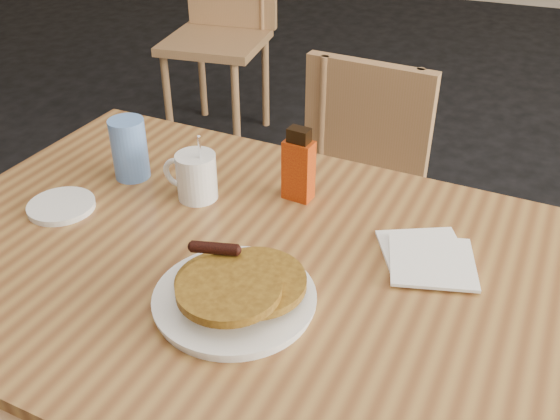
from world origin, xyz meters
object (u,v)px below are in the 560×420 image
object	(u,v)px
pancake_plate	(235,292)
chair_wall_extra	(223,12)
blue_tumbler	(129,149)
coffee_mug	(195,175)
chair_main_far	(355,185)
syrup_bottle	(298,167)
main_table	(249,277)

from	to	relation	value
pancake_plate	chair_wall_extra	bearing A→B (deg)	116.30
blue_tumbler	pancake_plate	bearing A→B (deg)	-37.95
blue_tumbler	coffee_mug	bearing A→B (deg)	-8.90
chair_main_far	blue_tumbler	bearing A→B (deg)	-116.36
pancake_plate	syrup_bottle	world-z (taller)	syrup_bottle
main_table	syrup_bottle	world-z (taller)	syrup_bottle
pancake_plate	syrup_bottle	distance (m)	0.35
coffee_mug	blue_tumbler	xyz separation A→B (m)	(-0.17, 0.03, 0.02)
chair_main_far	blue_tumbler	distance (m)	0.74
chair_wall_extra	pancake_plate	world-z (taller)	chair_wall_extra
coffee_mug	blue_tumbler	size ratio (longest dim) A/B	1.15
chair_wall_extra	chair_main_far	bearing A→B (deg)	-55.58
pancake_plate	syrup_bottle	xyz separation A→B (m)	(-0.02, 0.34, 0.05)
coffee_mug	syrup_bottle	xyz separation A→B (m)	(0.19, 0.07, 0.02)
syrup_bottle	coffee_mug	bearing A→B (deg)	-151.50
blue_tumbler	chair_main_far	bearing A→B (deg)	57.19
coffee_mug	blue_tumbler	bearing A→B (deg)	170.97
chair_main_far	blue_tumbler	xyz separation A→B (m)	(-0.36, -0.56, 0.32)
chair_wall_extra	syrup_bottle	bearing A→B (deg)	-65.20
chair_wall_extra	coffee_mug	xyz separation A→B (m)	(0.79, -1.76, 0.21)
chair_wall_extra	syrup_bottle	world-z (taller)	chair_wall_extra
main_table	blue_tumbler	size ratio (longest dim) A/B	10.34
main_table	chair_main_far	size ratio (longest dim) A/B	1.63
chair_main_far	coffee_mug	world-z (taller)	coffee_mug
chair_wall_extra	coffee_mug	distance (m)	1.94
syrup_bottle	pancake_plate	bearing A→B (deg)	-79.24
main_table	chair_wall_extra	xyz separation A→B (m)	(-0.97, 1.91, -0.12)
main_table	pancake_plate	xyz separation A→B (m)	(0.03, -0.12, 0.06)
chair_wall_extra	coffee_mug	world-z (taller)	chair_wall_extra
chair_main_far	syrup_bottle	distance (m)	0.61
main_table	coffee_mug	xyz separation A→B (m)	(-0.18, 0.15, 0.09)
chair_main_far	chair_wall_extra	size ratio (longest dim) A/B	0.84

